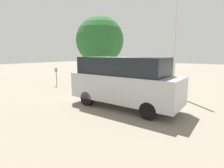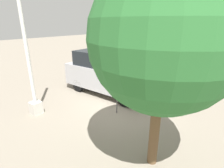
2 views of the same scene
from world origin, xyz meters
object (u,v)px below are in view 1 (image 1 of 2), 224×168
at_px(lamp_post, 174,66).
at_px(parked_van, 124,81).
at_px(parking_meter_near, 114,79).
at_px(street_tree, 100,41).
at_px(parking_meter_far, 56,72).

xyz_separation_m(lamp_post, parked_van, (-1.10, -3.76, -0.51)).
bearing_deg(lamp_post, parking_meter_near, -141.28).
distance_m(parking_meter_near, parked_van, 2.29).
relative_size(parked_van, street_tree, 1.00).
height_order(lamp_post, parked_van, lamp_post).
relative_size(lamp_post, street_tree, 1.12).
bearing_deg(street_tree, parked_van, -37.68).
bearing_deg(lamp_post, parked_van, -106.32).
relative_size(parking_meter_near, street_tree, 0.26).
distance_m(parking_meter_far, parked_van, 7.44).
bearing_deg(parking_meter_near, parked_van, -41.74).
xyz_separation_m(parked_van, street_tree, (-4.17, 3.22, 2.18)).
distance_m(lamp_post, street_tree, 5.56).
xyz_separation_m(parking_meter_near, parked_van, (1.66, -1.55, 0.25)).
bearing_deg(parking_meter_near, street_tree, 147.51).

